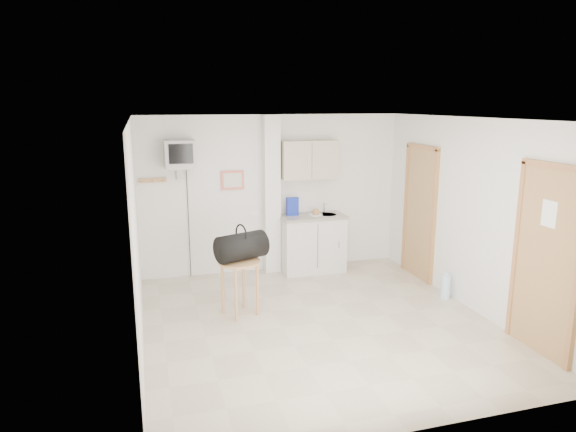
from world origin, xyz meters
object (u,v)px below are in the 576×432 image
object	(u,v)px
duffel_bag	(241,246)
water_bottle	(446,287)
crt_television	(180,155)
round_table	(239,270)

from	to	relation	value
duffel_bag	water_bottle	world-z (taller)	duffel_bag
crt_television	round_table	bearing A→B (deg)	-68.97
round_table	water_bottle	bearing A→B (deg)	-5.00
water_bottle	round_table	bearing A→B (deg)	175.00
round_table	duffel_bag	xyz separation A→B (m)	(0.04, 0.03, 0.30)
crt_television	duffel_bag	world-z (taller)	crt_television
water_bottle	crt_television	bearing A→B (deg)	153.19
duffel_bag	crt_television	bearing A→B (deg)	91.70
crt_television	water_bottle	world-z (taller)	crt_television
duffel_bag	water_bottle	bearing A→B (deg)	-26.86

